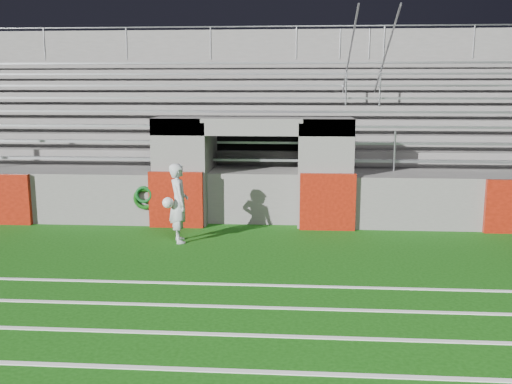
{
  "coord_description": "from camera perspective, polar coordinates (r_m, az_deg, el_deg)",
  "views": [
    {
      "loc": [
        1.07,
        -10.23,
        3.33
      ],
      "look_at": [
        0.2,
        1.8,
        1.1
      ],
      "focal_mm": 40.0,
      "sensor_mm": 36.0,
      "label": 1
    }
  ],
  "objects": [
    {
      "name": "hose_coil",
      "position": [
        13.9,
        -11.11,
        -0.51
      ],
      "size": [
        0.55,
        0.14,
        0.59
      ],
      "color": "#0E420D",
      "rests_on": "ground"
    },
    {
      "name": "ground",
      "position": [
        10.81,
        -1.76,
        -7.47
      ],
      "size": [
        90.0,
        90.0,
        0.0
      ],
      "primitive_type": "plane",
      "color": "#11470B",
      "rests_on": "ground"
    },
    {
      "name": "stadium_structure",
      "position": [
        18.32,
        0.78,
        4.71
      ],
      "size": [
        26.0,
        8.48,
        5.42
      ],
      "color": "#5A5856",
      "rests_on": "ground"
    },
    {
      "name": "goalkeeper_with_ball",
      "position": [
        12.4,
        -7.75,
        -1.09
      ],
      "size": [
        0.61,
        0.73,
        1.73
      ],
      "color": "#A6ACB0",
      "rests_on": "ground"
    }
  ]
}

